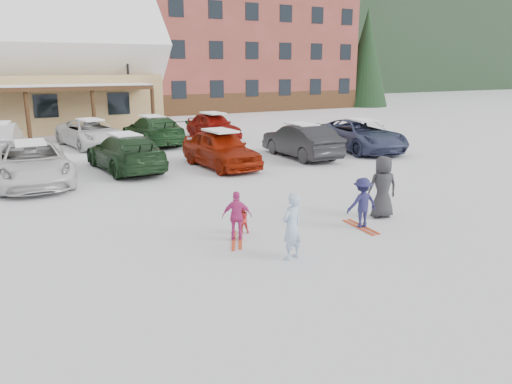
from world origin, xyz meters
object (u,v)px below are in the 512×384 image
adult_skier (292,226)px  toddler_red (242,219)px  parked_car_9 (0,139)px  parked_car_4 (221,149)px  parked_car_2 (32,163)px  bystander_dark (383,187)px  child_magenta (237,216)px  parked_car_5 (301,141)px  parked_car_3 (125,152)px  parked_car_6 (361,135)px  alpine_hotel (203,19)px  lamp_post (128,75)px  parked_car_11 (153,130)px  parked_car_12 (213,126)px  parked_car_10 (91,133)px  child_navy (362,203)px

adult_skier → toddler_red: 2.13m
parked_car_9 → parked_car_4: bearing=145.6°
adult_skier → parked_car_2: 11.47m
bystander_dark → child_magenta: bearing=13.0°
adult_skier → bystander_dark: size_ratio=0.86×
adult_skier → parked_car_4: size_ratio=0.33×
adult_skier → parked_car_5: (7.14, 10.52, 0.03)m
parked_car_3 → parked_car_5: bearing=168.6°
parked_car_6 → parked_car_9: parked_car_9 is taller
alpine_hotel → parked_car_4: alpine_hotel is taller
lamp_post → parked_car_4: lamp_post is taller
bystander_dark → parked_car_6: bearing=-111.5°
parked_car_11 → parked_car_12: parked_car_11 is taller
child_magenta → parked_car_4: (3.41, 8.53, 0.16)m
parked_car_2 → parked_car_3: 3.65m
parked_car_10 → parked_car_5: bearing=-54.7°
lamp_post → parked_car_2: (-7.48, -15.07, -2.82)m
child_magenta → bystander_dark: (4.45, -0.18, 0.26)m
lamp_post → child_magenta: (-3.63, -24.02, -2.96)m
child_navy → parked_car_5: bearing=-109.6°
child_magenta → parked_car_9: bearing=-46.3°
parked_car_2 → parked_car_9: bearing=97.9°
parked_car_12 → adult_skier: bearing=-112.2°
adult_skier → parked_car_4: parked_car_4 is taller
bystander_dark → parked_car_3: bystander_dark is taller
child_navy → parked_car_6: bearing=-124.7°
bystander_dark → parked_car_3: 11.00m
parked_car_4 → parked_car_5: parked_car_5 is taller
adult_skier → parked_car_6: parked_car_6 is taller
child_navy → parked_car_3: bearing=-65.9°
parked_car_2 → parked_car_10: (3.50, 7.85, -0.04)m
alpine_hotel → parked_car_11: bearing=-119.2°
child_navy → adult_skier: bearing=24.5°
child_navy → parked_car_11: 16.68m
parked_car_5 → parked_car_10: 11.28m
parked_car_10 → parked_car_12: 6.88m
parked_car_4 → parked_car_10: 9.08m
parked_car_6 → child_navy: bearing=-122.1°
parked_car_9 → toddler_red: bearing=116.5°
alpine_hotel → parked_car_2: bearing=-123.1°
parked_car_12 → toddler_red: bearing=-115.0°
child_magenta → parked_car_12: (6.53, 16.49, 0.14)m
alpine_hotel → parked_car_4: size_ratio=6.86×
parked_car_11 → lamp_post: bearing=-99.7°
alpine_hotel → parked_car_12: size_ratio=7.07×
parked_car_3 → parked_car_9: parked_car_9 is taller
parked_car_4 → parked_car_11: (-0.64, 7.48, -0.01)m
adult_skier → child_navy: (2.81, 1.00, -0.08)m
alpine_hotel → parked_car_3: size_ratio=6.12×
toddler_red → child_navy: (2.98, -1.09, 0.30)m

